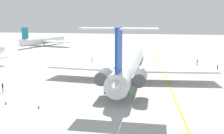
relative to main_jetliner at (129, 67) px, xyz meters
The scene contains 11 objects.
ground 12.33m from the main_jetliner, 67.61° to the right, with size 345.04×345.04×0.00m, color #ADADA8.
main_jetliner is the anchor object (origin of this frame).
airliner_far_right 86.28m from the main_jetliner, 37.10° to the left, with size 31.96×31.89×9.63m.
ground_crew_near_nose 28.32m from the main_jetliner, 32.04° to the left, with size 0.27×0.42×1.70m.
ground_crew_near_tail 27.09m from the main_jetliner, 53.15° to the right, with size 0.40×0.29×1.80m.
ground_crew_portside 29.60m from the main_jetliner, 35.95° to the right, with size 0.35×0.35×1.82m.
ground_crew_starboard 25.91m from the main_jetliner, 120.44° to the left, with size 0.45×0.29×1.84m.
safety_cone_nose 30.95m from the main_jetliner, 39.42° to the left, with size 0.40×0.40×0.55m, color #EA590F.
safety_cone_wingtip 23.34m from the main_jetliner, 150.09° to the left, with size 0.40×0.40×0.55m, color #EA590F.
safety_cone_tail 26.34m from the main_jetliner, 137.48° to the left, with size 0.40×0.40×0.55m, color #EA590F.
taxiway_centreline 9.10m from the main_jetliner, 81.81° to the right, with size 106.28×0.36×0.01m, color gold.
Camera 1 is at (-60.50, 3.91, 13.79)m, focal length 41.98 mm.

